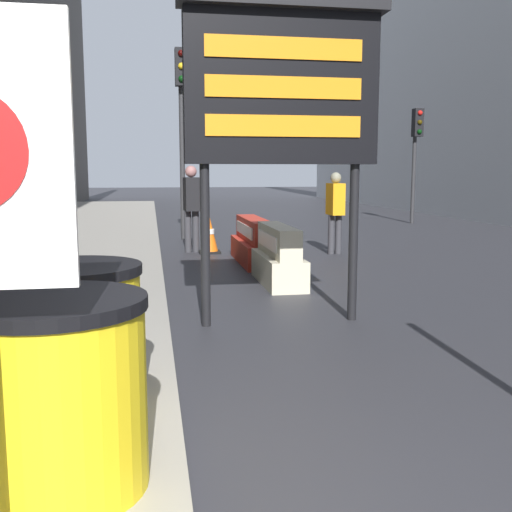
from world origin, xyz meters
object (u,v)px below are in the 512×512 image
object	(u,v)px
traffic_cone_near	(209,235)
pedestrian_worker	(335,206)
barrel_drum_foreground	(57,394)
pedestrian_passerby	(191,201)
traffic_light_near_curb	(182,104)
barrel_drum_middle	(74,337)
traffic_light_far_side	(416,141)
jersey_barrier_cream	(278,258)
message_board	(282,88)
jersey_barrier_red_striped	(254,243)

from	to	relation	value
traffic_cone_near	pedestrian_worker	bearing A→B (deg)	-13.17
barrel_drum_foreground	pedestrian_passerby	xyz separation A→B (m)	(1.23, 9.29, 0.41)
traffic_cone_near	traffic_light_near_curb	size ratio (longest dim) A/B	0.17
barrel_drum_middle	pedestrian_worker	distance (m)	8.61
traffic_light_far_side	jersey_barrier_cream	bearing A→B (deg)	-124.39
jersey_barrier_cream	message_board	bearing A→B (deg)	-101.36
barrel_drum_foreground	message_board	distance (m)	4.28
pedestrian_worker	pedestrian_passerby	bearing A→B (deg)	-108.57
traffic_light_near_curb	traffic_cone_near	bearing A→B (deg)	-81.23
message_board	pedestrian_passerby	xyz separation A→B (m)	(-0.55, 5.87, -1.43)
barrel_drum_foreground	traffic_light_far_side	size ratio (longest dim) A/B	0.26
traffic_cone_near	pedestrian_passerby	xyz separation A→B (m)	(-0.34, 0.18, 0.65)
pedestrian_worker	pedestrian_passerby	world-z (taller)	pedestrian_passerby
traffic_cone_near	traffic_light_far_side	xyz separation A→B (m)	(6.94, 5.71, 2.19)
barrel_drum_foreground	barrel_drum_middle	distance (m)	0.95
barrel_drum_foreground	traffic_cone_near	distance (m)	9.25
jersey_barrier_red_striped	message_board	bearing A→B (deg)	-95.97
barrel_drum_middle	jersey_barrier_red_striped	world-z (taller)	barrel_drum_middle
barrel_drum_foreground	traffic_cone_near	size ratio (longest dim) A/B	1.19
traffic_light_near_curb	traffic_light_far_side	bearing A→B (deg)	23.90
traffic_cone_near	pedestrian_worker	xyz separation A→B (m)	(2.42, -0.57, 0.57)
jersey_barrier_red_striped	pedestrian_worker	xyz separation A→B (m)	(1.76, 0.85, 0.60)
barrel_drum_foreground	message_board	world-z (taller)	message_board
message_board	traffic_light_near_curb	size ratio (longest dim) A/B	0.75
jersey_barrier_red_striped	traffic_light_near_curb	bearing A→B (deg)	105.07
jersey_barrier_cream	pedestrian_worker	world-z (taller)	pedestrian_worker
jersey_barrier_red_striped	traffic_light_far_side	distance (m)	9.74
barrel_drum_foreground	jersey_barrier_red_striped	xyz separation A→B (m)	(2.23, 7.70, -0.27)
barrel_drum_foreground	message_board	bearing A→B (deg)	62.41
barrel_drum_foreground	jersey_barrier_red_striped	world-z (taller)	barrel_drum_foreground
traffic_cone_near	pedestrian_worker	size ratio (longest dim) A/B	0.47
barrel_drum_foreground	barrel_drum_middle	size ratio (longest dim) A/B	1.00
jersey_barrier_cream	traffic_cone_near	size ratio (longest dim) A/B	2.16
pedestrian_worker	jersey_barrier_cream	bearing A→B (deg)	-34.64
jersey_barrier_cream	traffic_light_far_side	xyz separation A→B (m)	(6.28, 9.17, 2.18)
barrel_drum_middle	message_board	distance (m)	3.58
jersey_barrier_cream	jersey_barrier_red_striped	world-z (taller)	jersey_barrier_cream
message_board	barrel_drum_foreground	bearing A→B (deg)	-117.59
traffic_light_far_side	pedestrian_passerby	world-z (taller)	traffic_light_far_side
traffic_light_far_side	pedestrian_worker	size ratio (longest dim) A/B	2.19
barrel_drum_foreground	jersey_barrier_cream	bearing A→B (deg)	68.41
barrel_drum_foreground	jersey_barrier_cream	size ratio (longest dim) A/B	0.55
pedestrian_worker	pedestrian_passerby	size ratio (longest dim) A/B	0.92
jersey_barrier_cream	jersey_barrier_red_striped	xyz separation A→B (m)	(-0.00, 2.05, -0.02)
jersey_barrier_red_striped	traffic_light_near_curb	size ratio (longest dim) A/B	0.48
barrel_drum_middle	traffic_light_near_curb	bearing A→B (deg)	83.39
pedestrian_worker	pedestrian_passerby	xyz separation A→B (m)	(-2.76, 0.75, 0.08)
traffic_light_near_curb	pedestrian_worker	size ratio (longest dim) A/B	2.75
traffic_light_near_curb	barrel_drum_middle	bearing A→B (deg)	-96.61
traffic_light_near_curb	traffic_light_far_side	distance (m)	8.03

